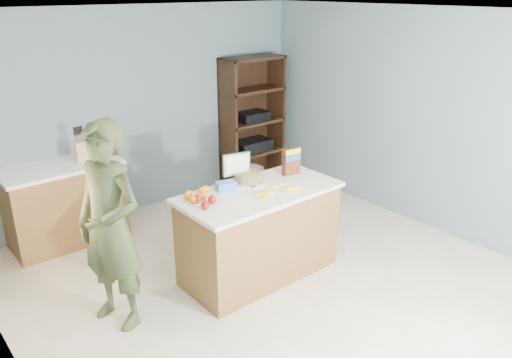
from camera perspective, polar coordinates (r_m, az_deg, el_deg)
floor at (r=4.91m, az=2.67°, el=-12.11°), size 4.50×5.00×0.02m
walls at (r=4.23m, az=3.05°, el=6.92°), size 4.52×5.02×2.51m
counter_peninsula at (r=4.89m, az=0.38°, el=-6.56°), size 1.56×0.76×0.90m
back_cabinet at (r=5.89m, az=-20.96°, el=-2.65°), size 1.24×0.62×0.90m
shelving_unit at (r=7.13m, az=-0.67°, el=6.37°), size 0.90×0.40×1.80m
person at (r=4.19m, az=-16.34°, el=-5.31°), size 0.62×0.75×1.77m
knife_block at (r=5.76m, az=-19.41°, el=3.06°), size 0.12×0.10×0.31m
envelopes at (r=4.77m, az=-0.33°, el=-0.86°), size 0.38×0.24×0.00m
bananas at (r=4.63m, az=2.32°, el=-1.35°), size 0.47×0.21×0.04m
apples at (r=4.38m, az=-5.85°, el=-2.52°), size 0.19×0.24×0.08m
oranges at (r=4.54m, az=-6.76°, el=-1.77°), size 0.29×0.20×0.07m
blue_carton at (r=4.69m, az=-3.44°, el=-0.81°), size 0.21×0.16×0.08m
salad_bowl at (r=4.88m, az=-0.80°, el=0.36°), size 0.30×0.30×0.13m
tv at (r=4.87m, az=-2.24°, el=1.57°), size 0.28×0.12×0.28m
cereal_box at (r=5.04m, az=4.04°, el=2.27°), size 0.19×0.09×0.28m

